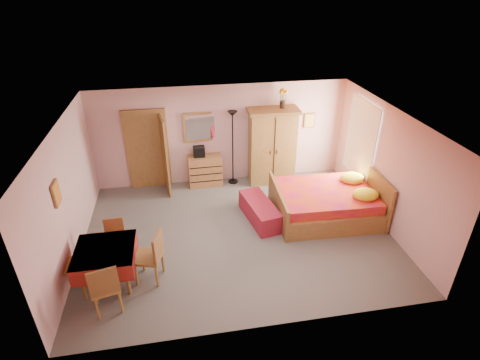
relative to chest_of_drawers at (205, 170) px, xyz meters
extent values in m
plane|color=#636058|center=(0.48, -2.29, -0.41)|extent=(6.50, 6.50, 0.00)
plane|color=brown|center=(0.48, -2.29, 2.19)|extent=(6.50, 6.50, 0.00)
cube|color=#D29A98|center=(0.48, 0.21, 0.89)|extent=(6.50, 0.10, 2.60)
cube|color=#D29A98|center=(0.48, -4.79, 0.89)|extent=(6.50, 0.10, 2.60)
cube|color=#D29A98|center=(-2.77, -2.29, 0.89)|extent=(0.10, 5.00, 2.60)
cube|color=#D29A98|center=(3.73, -2.29, 0.89)|extent=(0.10, 5.00, 2.60)
cube|color=#9E6B35|center=(-1.42, 0.18, 0.61)|extent=(1.06, 0.12, 2.15)
cube|color=white|center=(3.69, -1.09, 1.04)|extent=(0.08, 1.40, 1.95)
cube|color=orange|center=(-2.74, -2.89, 1.29)|extent=(0.04, 0.32, 0.42)
cube|color=#D8BF59|center=(2.83, 0.18, 1.14)|extent=(0.30, 0.04, 0.40)
cube|color=#AF6C3B|center=(0.00, 0.00, 0.00)|extent=(0.88, 0.45, 0.82)
cube|color=white|center=(0.00, 0.21, 1.14)|extent=(0.99, 0.14, 0.78)
cube|color=black|center=(-0.14, 0.02, 0.55)|extent=(0.29, 0.22, 0.27)
cube|color=black|center=(0.74, -0.01, 0.58)|extent=(0.33, 0.33, 1.99)
cube|color=olive|center=(1.75, -0.11, 0.60)|extent=(1.31, 0.71, 2.02)
cube|color=yellow|center=(1.99, -0.05, 1.85)|extent=(0.20, 0.20, 0.49)
cube|color=#BC1241|center=(2.58, -1.94, 0.13)|extent=(2.39, 1.92, 1.07)
cube|color=maroon|center=(1.06, -1.87, -0.18)|extent=(0.75, 1.45, 0.46)
cube|color=maroon|center=(-2.06, -3.32, -0.04)|extent=(1.02, 1.02, 0.75)
cube|color=#A07436|center=(-2.00, -3.96, 0.09)|extent=(0.55, 0.55, 1.00)
cube|color=#AD7F3A|center=(-2.00, -2.65, 0.00)|extent=(0.39, 0.39, 0.82)
cube|color=olive|center=(-2.71, -3.27, 0.04)|extent=(0.52, 0.52, 0.91)
cube|color=olive|center=(-1.34, -3.36, 0.11)|extent=(0.58, 0.58, 1.03)
camera|label=1|loc=(-0.60, -8.77, 4.55)|focal=28.00mm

